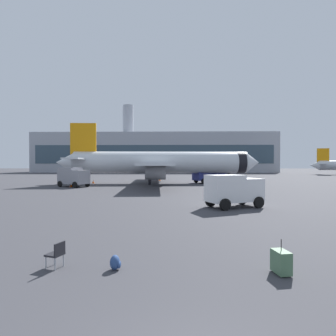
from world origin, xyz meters
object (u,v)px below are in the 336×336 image
Objects in this scene: safety_cone_mid at (93,182)px; rolling_suitcase at (281,262)px; cargo_van at (234,189)px; airplane_at_gate at (160,163)px; traveller_backpack at (115,263)px; service_truck at (73,176)px; safety_cone_far at (160,179)px; fuel_truck at (209,173)px; safety_cone_near at (71,185)px; gate_chair at (57,253)px.

rolling_suitcase is at bearing -66.04° from safety_cone_mid.
safety_cone_mid is (-19.01, 26.44, -1.13)m from cargo_van.
traveller_backpack is (0.57, -39.44, -3.42)m from airplane_at_gate.
service_truck is at bearing 136.10° from cargo_van.
cargo_van reaches higher than rolling_suitcase.
safety_cone_far is at bearing 34.78° from safety_cone_mid.
fuel_truck is 11.19m from safety_cone_far.
traveller_backpack is at bearing -67.66° from service_truck.
fuel_truck is 28.36m from cargo_van.
cargo_van reaches higher than traveller_backpack.
cargo_van is at bearing 84.18° from rolling_suitcase.
service_truck is (-12.65, -7.29, -2.05)m from airplane_at_gate.
cargo_van is 27.52m from safety_cone_near.
service_truck is at bearing 55.89° from safety_cone_near.
rolling_suitcase is at bearing -81.61° from airplane_at_gate.
gate_chair is at bearing -104.04° from fuel_truck.
airplane_at_gate is 14.74m from service_truck.
service_truck is 6.32× the size of safety_cone_far.
rolling_suitcase is (5.86, -39.69, -3.27)m from airplane_at_gate.
safety_cone_far is (-0.46, 7.92, -3.25)m from airplane_at_gate.
cargo_van is at bearing -54.28° from safety_cone_mid.
safety_cone_far reaches higher than safety_cone_near.
fuel_truck reaches higher than safety_cone_far.
rolling_suitcase reaches higher than gate_chair.
service_truck is 8.09× the size of safety_cone_mid.
airplane_at_gate is 15.33m from safety_cone_near.
fuel_truck reaches higher than rolling_suitcase.
gate_chair is at bearing 176.57° from traveller_backpack.
rolling_suitcase is at bearing -95.82° from cargo_van.
cargo_van is (7.21, -26.40, -2.21)m from airplane_at_gate.
safety_cone_mid is at bearing -174.84° from fuel_truck.
traveller_backpack is (1.02, -47.36, -0.18)m from safety_cone_far.
safety_cone_far is at bearing 147.24° from fuel_truck.
fuel_truck is at bearing 12.15° from airplane_at_gate.
cargo_van is at bearing 56.23° from gate_chair.
cargo_van is 35.18m from safety_cone_far.
safety_cone_far is (11.34, 7.88, 0.09)m from safety_cone_mid.
cargo_van reaches higher than gate_chair.
service_truck is at bearing -96.59° from safety_cone_mid.
service_truck is at bearing -150.06° from airplane_at_gate.
service_truck is 27.56m from cargo_van.
safety_cone_far is at bearing 102.59° from cargo_van.
fuel_truck is 42.21m from traveller_backpack.
service_truck reaches higher than traveller_backpack.
cargo_van reaches higher than safety_cone_far.
safety_cone_far is at bearing 51.28° from service_truck.
rolling_suitcase reaches higher than safety_cone_far.
safety_cone_mid is (-20.68, -1.87, -1.45)m from fuel_truck.
airplane_at_gate is 9.28m from fuel_truck.
airplane_at_gate is 41.57× the size of gate_chair.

